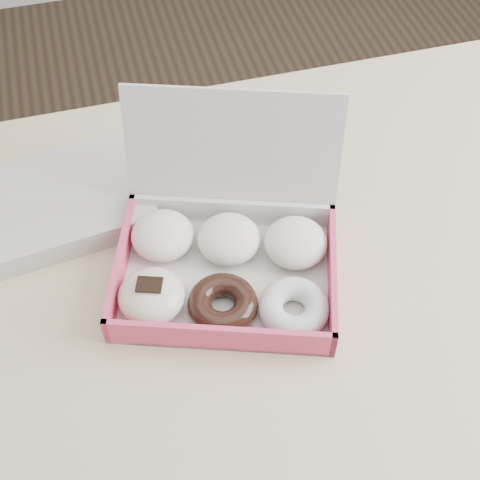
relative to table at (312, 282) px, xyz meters
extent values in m
plane|color=black|center=(0.00, 0.00, -0.67)|extent=(4.00, 4.00, 0.00)
cube|color=#D5BD8C|center=(0.00, 0.00, 0.06)|extent=(1.20, 0.80, 0.04)
cylinder|color=#D5BD8C|center=(0.55, 0.35, -0.32)|extent=(0.05, 0.05, 0.71)
cube|color=silver|center=(-0.14, -0.02, 0.08)|extent=(0.35, 0.30, 0.01)
cube|color=#DE3F64|center=(-0.17, -0.12, 0.10)|extent=(0.28, 0.10, 0.05)
cube|color=silver|center=(-0.11, 0.08, 0.10)|extent=(0.28, 0.10, 0.05)
cube|color=#DE3F64|center=(-0.28, 0.03, 0.10)|extent=(0.08, 0.21, 0.05)
cube|color=#DE3F64|center=(0.00, -0.07, 0.10)|extent=(0.08, 0.21, 0.05)
cube|color=silver|center=(-0.10, 0.10, 0.19)|extent=(0.30, 0.15, 0.21)
ellipsoid|color=silver|center=(-0.21, 0.06, 0.11)|extent=(0.11, 0.11, 0.05)
ellipsoid|color=silver|center=(-0.12, 0.03, 0.11)|extent=(0.11, 0.11, 0.05)
ellipsoid|color=silver|center=(-0.03, 0.00, 0.11)|extent=(0.11, 0.11, 0.05)
ellipsoid|color=beige|center=(-0.25, -0.04, 0.11)|extent=(0.11, 0.11, 0.05)
cube|color=black|center=(-0.25, -0.04, 0.14)|extent=(0.04, 0.03, 0.00)
torus|color=black|center=(-0.16, -0.07, 0.10)|extent=(0.12, 0.12, 0.03)
torus|color=white|center=(-0.07, -0.10, 0.10)|extent=(0.12, 0.12, 0.03)
cube|color=beige|center=(-0.34, 0.17, 0.10)|extent=(0.26, 0.22, 0.04)
camera|label=1|loc=(-0.26, -0.54, 0.84)|focal=50.00mm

